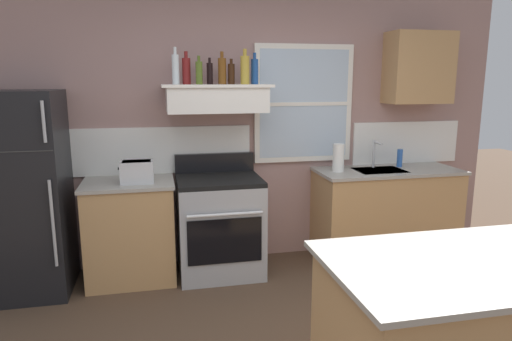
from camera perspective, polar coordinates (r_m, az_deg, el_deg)
name	(u,v)px	position (r m, az deg, el deg)	size (l,w,h in m)	color
back_wall	(242,125)	(4.49, -1.82, 5.75)	(5.40, 0.11, 2.70)	gray
refrigerator	(22,194)	(4.26, -27.19, -2.67)	(0.70, 0.72, 1.70)	black
counter_left_of_stove	(131,230)	(4.29, -15.38, -7.22)	(0.79, 0.63, 0.91)	tan
toaster	(137,171)	(4.07, -14.65, -0.11)	(0.30, 0.20, 0.19)	silver
stove_range	(220,225)	(4.27, -4.57, -6.76)	(0.76, 0.69, 1.09)	#9EA0A5
range_hood_shelf	(216,98)	(4.16, -5.01, 9.01)	(0.96, 0.52, 0.24)	white
bottle_clear_tall	(176,69)	(4.12, -10.02, 12.41)	(0.06, 0.06, 0.32)	silver
bottle_red_label_wine	(186,71)	(4.16, -8.69, 12.24)	(0.07, 0.07, 0.28)	maroon
bottle_olive_oil_square	(199,72)	(4.09, -7.12, 12.07)	(0.06, 0.06, 0.25)	#4C601E
bottle_balsamic_dark	(210,73)	(4.19, -5.80, 12.01)	(0.06, 0.06, 0.23)	black
bottle_amber_wine	(222,71)	(4.17, -4.26, 12.34)	(0.07, 0.07, 0.29)	brown
bottle_brown_stout	(231,74)	(4.21, -3.10, 12.00)	(0.06, 0.06, 0.23)	#381E0F
bottle_champagne_gold_foil	(245,69)	(4.16, -1.39, 12.51)	(0.08, 0.08, 0.31)	#B29333
bottle_blue_liqueur	(255,71)	(4.25, -0.18, 12.33)	(0.07, 0.07, 0.28)	#1E478C
counter_right_with_sink	(385,213)	(4.83, 15.85, -5.12)	(1.43, 0.63, 0.91)	tan
sink_faucet	(375,151)	(4.73, 14.65, 2.40)	(0.03, 0.17, 0.28)	silver
paper_towel_roll	(338,158)	(4.47, 10.26, 1.57)	(0.11, 0.11, 0.27)	white
dish_soap_bottle	(400,158)	(4.88, 17.51, 1.50)	(0.06, 0.06, 0.18)	blue
upper_cabinet_right	(419,68)	(4.94, 19.66, 11.98)	(0.64, 0.32, 0.70)	tan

